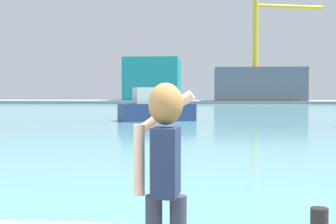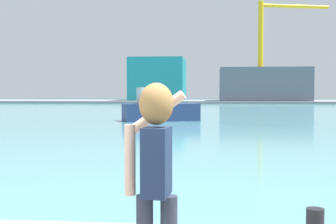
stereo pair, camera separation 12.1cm
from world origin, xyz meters
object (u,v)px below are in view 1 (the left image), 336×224
at_px(boat_moored, 155,109).
at_px(warehouse_left, 153,80).
at_px(person_photographer, 165,166).
at_px(port_crane, 264,40).
at_px(warehouse_right, 258,84).
at_px(harbor_bollard, 319,221).

xyz_separation_m(boat_moored, warehouse_left, (-7.39, 61.67, 3.95)).
height_order(person_photographer, port_crane, port_crane).
bearing_deg(warehouse_left, warehouse_right, -9.70).
bearing_deg(port_crane, harbor_bollard, -96.41).
xyz_separation_m(warehouse_left, port_crane, (22.22, -7.56, 7.33)).
height_order(harbor_bollard, port_crane, port_crane).
xyz_separation_m(person_photographer, warehouse_left, (-11.12, 93.39, 3.23)).
xyz_separation_m(person_photographer, port_crane, (11.10, 85.82, 10.56)).
bearing_deg(boat_moored, warehouse_right, 56.25).
height_order(person_photographer, warehouse_left, warehouse_left).
distance_m(person_photographer, harbor_bollard, 2.55).
xyz_separation_m(boat_moored, warehouse_right, (14.22, 57.98, 2.81)).
distance_m(boat_moored, warehouse_right, 59.76).
distance_m(warehouse_right, port_crane, 9.33).
bearing_deg(warehouse_right, boat_moored, -103.78).
relative_size(person_photographer, boat_moored, 0.28).
distance_m(warehouse_left, port_crane, 24.59).
relative_size(warehouse_left, port_crane, 0.69).
xyz_separation_m(warehouse_right, port_crane, (0.61, -3.87, 8.47)).
height_order(person_photographer, boat_moored, boat_moored).
bearing_deg(harbor_bollard, port_crane, 83.59).
bearing_deg(port_crane, person_photographer, -97.37).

